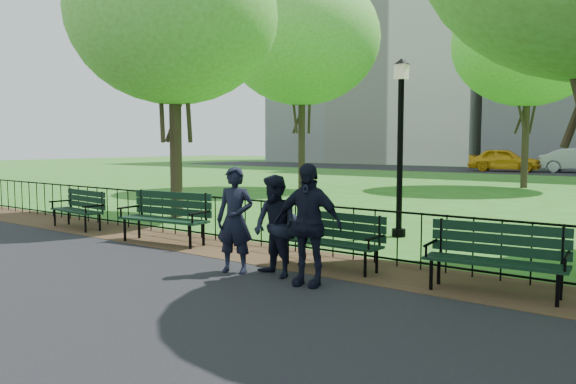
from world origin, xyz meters
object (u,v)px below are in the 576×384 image
Objects in this scene: lamppost at (400,141)px; tree_mid_w at (302,38)px; tree_far_c at (529,42)px; person_left at (235,220)px; park_bench_left_a at (167,212)px; park_bench_right_a at (496,251)px; person_mid at (275,226)px; park_bench_main at (317,231)px; park_bench_left_b at (80,205)px; tree_near_w at (174,15)px; taxi at (504,160)px; person_right at (307,224)px.

tree_mid_w reaches higher than lamppost.
tree_far_c reaches higher than person_left.
park_bench_right_a is at bearing -6.07° from park_bench_left_a.
person_mid reaches higher than park_bench_left_a.
tree_mid_w is at bearing -138.61° from tree_far_c.
park_bench_left_b is at bearing -178.49° from park_bench_main.
park_bench_left_b is at bearing 149.67° from person_left.
tree_far_c is at bearing 73.18° from tree_near_w.
lamppost is at bearing 106.04° from person_mid.
park_bench_left_b is 0.23× the size of tree_near_w.
taxi reaches higher than park_bench_right_a.
tree_mid_w is at bearing 135.31° from lamppost.
tree_mid_w is at bearing 107.48° from park_bench_left_a.
tree_near_w is at bearing 157.51° from park_bench_right_a.
tree_near_w is 0.84× the size of tree_far_c.
tree_mid_w is at bearing 165.52° from taxi.
park_bench_main is 1.01× the size of park_bench_left_b.
park_bench_left_a is at bearing -65.61° from tree_mid_w.
park_bench_left_b is at bearing 172.30° from taxi.
park_bench_left_b is at bearing -78.56° from tree_mid_w.
person_right is (4.08, -1.02, 0.23)m from park_bench_left_a.
taxi is at bearing 83.20° from tree_mid_w.
park_bench_right_a is at bearing -45.64° from tree_mid_w.
park_bench_left_a is 1.15× the size of park_bench_left_b.
taxi is (-7.13, 33.73, -0.04)m from person_right.
park_bench_left_b is 5.48m from tree_near_w.
person_left reaches higher than person_mid.
person_left is at bearing -87.36° from tree_far_c.
tree_mid_w reaches higher than park_bench_left_a.
tree_mid_w is (-5.50, 12.14, 5.69)m from park_bench_left_a.
tree_far_c reaches higher than park_bench_main.
park_bench_main is at bearing -23.49° from tree_near_w.
person_mid is (1.56, -19.55, -5.56)m from tree_far_c.
park_bench_left_a is 3.06m from park_bench_left_b.
taxi is (-4.92, 14.07, -5.51)m from tree_far_c.
park_bench_right_a is (2.76, 0.05, -0.01)m from park_bench_main.
park_bench_right_a is at bearing -48.22° from lamppost.
person_left reaches higher than park_bench_left_b.
taxi is at bearing 114.80° from person_mid.
lamppost is at bearing -84.75° from tree_far_c.
taxi is at bearing 88.42° from park_bench_left_a.
lamppost is at bearing 33.63° from park_bench_left_b.
tree_near_w reaches higher than park_bench_left_b.
tree_near_w reaches higher than lamppost.
person_left is at bearing -122.09° from park_bench_main.
tree_far_c is (4.93, 18.57, 5.77)m from park_bench_left_b.
park_bench_right_a is at bearing 33.27° from person_mid.
person_left is at bearing -5.62° from park_bench_left_b.
park_bench_left_a is 0.42× the size of taxi.
lamppost is at bearing 96.01° from park_bench_main.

